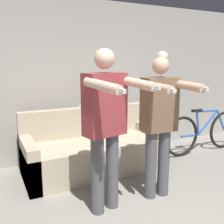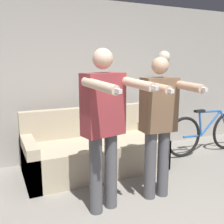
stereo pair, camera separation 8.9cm
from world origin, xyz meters
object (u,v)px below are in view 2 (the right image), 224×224
Objects in this scene: person_right at (159,120)px; bicycle at (207,133)px; cat at (98,101)px; person_left at (104,121)px; couch at (95,151)px; floor_lamp at (163,85)px.

person_right is 2.02m from bicycle.
person_right reaches higher than bicycle.
cat reaches higher than bicycle.
person_left is 1.02× the size of bicycle.
person_right is (0.69, -0.00, -0.06)m from person_left.
person_left reaches higher than person_right.
person_left reaches higher than bicycle.
person_left is 1.48m from cat.
couch is at bearing 176.44° from bicycle.
cat is at bearing 59.42° from person_left.
bicycle is at bearing -13.59° from cat.
floor_lamp is (1.21, 0.02, 0.94)m from couch.
person_right is at bearing -11.93° from person_left.
person_right is at bearing -126.90° from floor_lamp.
person_left is 3.64× the size of cat.
couch is 0.80m from cat.
couch is 1.33m from person_left.
cat is 0.27× the size of floor_lamp.
floor_lamp reaches higher than person_left.
person_right reaches higher than couch.
couch is 1.32m from person_right.
floor_lamp is 1.03× the size of bicycle.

